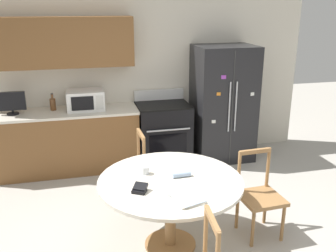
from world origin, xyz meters
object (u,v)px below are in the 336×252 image
Objects in this scene: oven_range at (163,133)px; countertop_tv at (11,102)px; counter_bottle at (53,104)px; dining_chair_right at (260,196)px; wallet at (140,189)px; refrigerator at (223,104)px; microwave at (86,100)px; candle_glass at (145,171)px; dining_chair_far at (154,168)px.

oven_range is 2.19m from countertop_tv.
counter_bottle is 3.13m from dining_chair_right.
oven_range reaches higher than wallet.
refrigerator is 3.05m from countertop_tv.
microwave is 1.41× the size of countertop_tv.
wallet is at bearing -59.08° from countertop_tv.
dining_chair_right is at bearing -9.19° from candle_glass.
wallet is at bearing -70.50° from counter_bottle.
dining_chair_far is at bearing -33.89° from countertop_tv.
microwave reaches higher than wallet.
dining_chair_right is 1.34m from wallet.
candle_glass reaches higher than wallet.
refrigerator is at bearing -2.24° from oven_range.
refrigerator is 2.15m from dining_chair_right.
refrigerator is 1.95× the size of dining_chair_far.
countertop_tv reaches higher than wallet.
dining_chair_far is (-1.31, -1.10, -0.45)m from refrigerator.
refrigerator is at bearing -3.62° from counter_bottle.
counter_bottle is 2.98× the size of candle_glass.
candle_glass is at bearing -12.39° from dining_chair_right.
microwave reaches higher than dining_chair_far.
microwave is 3.07× the size of wallet.
oven_range is 2.03m from candle_glass.
counter_bottle reaches higher than candle_glass.
countertop_tv is 2.46m from candle_glass.
dining_chair_right is at bearing 7.35° from wallet.
wallet is (-1.67, -2.23, -0.11)m from refrigerator.
candle_glass is at bearing -75.77° from microwave.
dining_chair_right is (0.55, -2.10, -0.03)m from oven_range.
oven_range is at bearing 72.05° from candle_glass.
wallet is (1.37, -2.29, -0.30)m from countertop_tv.
countertop_tv reaches higher than microwave.
dining_chair_right is (0.92, -0.96, 0.00)m from dining_chair_far.
refrigerator reaches higher than countertop_tv.
countertop_tv is at bearing -177.75° from microwave.
refrigerator is 2.44m from candle_glass.
counter_bottle reaches higher than dining_chair_far.
counter_bottle is (-0.46, 0.06, -0.05)m from microwave.
countertop_tv is 1.51× the size of counter_bottle.
microwave is at bearing 177.14° from refrigerator.
countertop_tv is at bearing 178.79° from refrigerator.
dining_chair_far is at bearing -139.96° from refrigerator.
dining_chair_far is 1.23m from wallet.
microwave is 0.58× the size of dining_chair_far.
microwave is 2.13× the size of counter_bottle.
microwave is at bearing -7.03° from counter_bottle.
counter_bottle is at bearing 109.50° from wallet.
dining_chair_far is at bearing 72.22° from candle_glass.
countertop_tv is at bearing 179.25° from oven_range.
oven_range is 1.26m from microwave.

